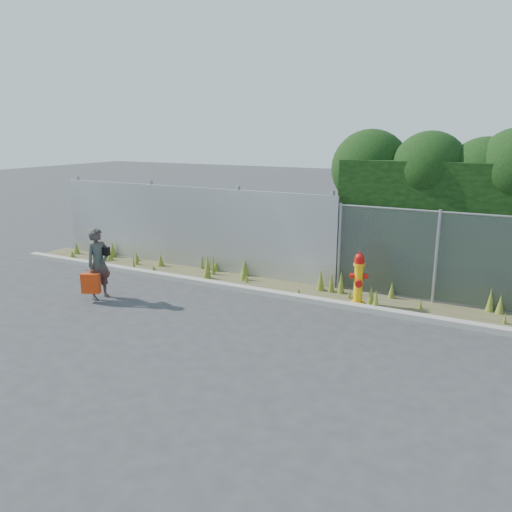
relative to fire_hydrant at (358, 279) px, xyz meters
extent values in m
plane|color=#313133|center=(-1.78, -2.14, -0.56)|extent=(80.00, 80.00, 0.00)
cube|color=#9A958B|center=(-1.78, -0.34, -0.50)|extent=(16.00, 0.22, 0.12)
cube|color=#4C472B|center=(-1.78, 0.26, -0.56)|extent=(16.00, 1.20, 0.01)
cone|color=#4F611D|center=(-3.21, 0.80, -0.37)|extent=(0.24, 0.24, 0.40)
cone|color=#4F611D|center=(0.56, 0.73, -0.37)|extent=(0.16, 0.16, 0.38)
cone|color=#4F611D|center=(-7.65, 0.60, -0.40)|extent=(0.08, 0.08, 0.33)
cone|color=#4F611D|center=(-2.86, 0.26, -0.45)|extent=(0.09, 0.09, 0.23)
cone|color=#4F611D|center=(-1.31, -0.14, -0.46)|extent=(0.13, 0.13, 0.20)
cone|color=#4F611D|center=(2.55, 0.80, -0.31)|extent=(0.16, 0.16, 0.51)
cone|color=#4F611D|center=(-3.93, 0.12, -0.38)|extent=(0.23, 0.23, 0.38)
cone|color=#4F611D|center=(-8.64, 0.11, -0.47)|extent=(0.18, 0.18, 0.20)
cone|color=#4F611D|center=(-6.40, 0.35, -0.37)|extent=(0.12, 0.12, 0.39)
cone|color=#4F611D|center=(-1.03, 0.52, -0.30)|extent=(0.20, 0.20, 0.52)
cone|color=#4F611D|center=(-4.54, 0.82, -0.36)|extent=(0.09, 0.09, 0.40)
cone|color=#4F611D|center=(-4.08, 0.78, -0.43)|extent=(0.19, 0.19, 0.27)
cone|color=#4F611D|center=(-3.96, 0.48, -0.29)|extent=(0.11, 0.11, 0.55)
cone|color=#4F611D|center=(-0.78, 0.53, -0.33)|extent=(0.16, 0.16, 0.48)
cone|color=#4F611D|center=(-8.42, 0.85, -0.43)|extent=(0.12, 0.12, 0.27)
cone|color=#4F611D|center=(-7.45, 0.21, -0.46)|extent=(0.12, 0.12, 0.21)
cone|color=#4F611D|center=(2.74, 0.81, -0.45)|extent=(0.13, 0.13, 0.23)
cone|color=#4F611D|center=(0.44, -0.18, -0.35)|extent=(0.17, 0.17, 0.44)
cone|color=#4F611D|center=(2.75, 0.76, -0.36)|extent=(0.17, 0.17, 0.41)
cone|color=#4F611D|center=(-6.04, -0.18, -0.32)|extent=(0.08, 0.08, 0.48)
cone|color=#4F611D|center=(-7.76, 0.85, -0.42)|extent=(0.11, 0.11, 0.29)
cone|color=#4F611D|center=(-8.86, 0.48, -0.38)|extent=(0.20, 0.20, 0.37)
cone|color=#4F611D|center=(-7.40, 0.36, -0.43)|extent=(0.21, 0.21, 0.26)
cone|color=#4F611D|center=(1.26, 0.30, -0.45)|extent=(0.08, 0.08, 0.24)
cone|color=#4F611D|center=(-4.37, 0.85, -0.31)|extent=(0.18, 0.18, 0.52)
cone|color=#4F611D|center=(-3.03, 0.43, -0.36)|extent=(0.21, 0.21, 0.41)
cone|color=#4F611D|center=(2.86, 0.19, -0.45)|extent=(0.09, 0.09, 0.23)
cone|color=#4F611D|center=(-4.16, 0.49, -0.39)|extent=(0.18, 0.18, 0.34)
cone|color=#4F611D|center=(-0.55, 0.54, -0.30)|extent=(0.16, 0.16, 0.52)
cone|color=#4F611D|center=(-5.47, -0.07, -0.46)|extent=(0.18, 0.18, 0.20)
cone|color=#4F611D|center=(-5.70, 0.52, -0.40)|extent=(0.22, 0.22, 0.33)
cone|color=#4F611D|center=(-0.26, 0.27, -0.44)|extent=(0.08, 0.08, 0.24)
cone|color=#4F611D|center=(0.30, -0.03, -0.33)|extent=(0.20, 0.20, 0.46)
cone|color=#4F611D|center=(-6.65, 0.66, -0.47)|extent=(0.16, 0.16, 0.19)
cone|color=#4F611D|center=(-7.62, 0.71, -0.34)|extent=(0.21, 0.21, 0.46)
cone|color=#4F611D|center=(-0.19, 0.36, -0.45)|extent=(0.10, 0.10, 0.23)
cube|color=#A3A6AA|center=(-5.03, 0.86, 0.54)|extent=(8.50, 0.08, 2.20)
cylinder|color=gray|center=(-9.08, 0.98, 0.59)|extent=(0.10, 0.10, 2.30)
cylinder|color=gray|center=(-6.28, 0.98, 0.59)|extent=(0.10, 0.10, 2.30)
cylinder|color=gray|center=(-3.48, 0.98, 0.59)|extent=(0.10, 0.10, 2.30)
cylinder|color=gray|center=(-0.98, 0.98, 0.59)|extent=(0.10, 0.10, 2.30)
cube|color=gray|center=(2.47, 0.86, 0.44)|extent=(6.50, 0.03, 2.00)
cylinder|color=gray|center=(2.47, 0.86, 1.44)|extent=(6.50, 0.04, 0.04)
cylinder|color=gray|center=(-0.73, 0.86, 0.46)|extent=(0.07, 0.07, 2.05)
cylinder|color=gray|center=(1.42, 0.86, 0.46)|extent=(0.07, 0.07, 2.05)
cube|color=black|center=(2.77, 1.86, 0.94)|extent=(7.30, 1.60, 3.00)
sphere|color=black|center=(-0.42, 2.08, 2.19)|extent=(1.88, 1.88, 1.88)
sphere|color=black|center=(0.48, 2.10, 1.94)|extent=(1.39, 1.39, 1.39)
sphere|color=black|center=(0.99, 1.80, 2.24)|extent=(1.69, 1.69, 1.69)
sphere|color=black|center=(2.13, 1.95, 2.12)|extent=(1.68, 1.68, 1.68)
cylinder|color=#F0B20C|center=(0.00, 0.01, -0.53)|extent=(0.29, 0.29, 0.06)
cylinder|color=#F0B20C|center=(0.00, 0.01, -0.13)|extent=(0.18, 0.18, 0.87)
cylinder|color=#F0B20C|center=(0.00, 0.01, 0.33)|extent=(0.25, 0.25, 0.05)
cylinder|color=#B20F0A|center=(0.00, 0.01, 0.40)|extent=(0.22, 0.22, 0.10)
sphere|color=#B20F0A|center=(0.00, 0.01, 0.47)|extent=(0.19, 0.19, 0.19)
cylinder|color=#B20F0A|center=(0.00, 0.01, 0.57)|extent=(0.05, 0.05, 0.05)
cylinder|color=#B20F0A|center=(-0.14, 0.01, 0.07)|extent=(0.10, 0.11, 0.11)
cylinder|color=#B20F0A|center=(0.14, 0.01, 0.07)|extent=(0.10, 0.11, 0.11)
cylinder|color=#B20F0A|center=(0.00, -0.14, -0.05)|extent=(0.15, 0.12, 0.15)
imported|color=#0E5B4B|center=(-5.21, -2.24, 0.23)|extent=(0.49, 0.64, 1.60)
cube|color=red|center=(-5.21, -2.51, -0.15)|extent=(0.40, 0.15, 0.44)
cylinder|color=red|center=(-5.21, -2.51, 0.14)|extent=(0.19, 0.02, 0.02)
cube|color=black|center=(-5.12, -2.13, 0.50)|extent=(0.24, 0.10, 0.18)
camera|label=1|loc=(2.77, -10.03, 3.07)|focal=35.00mm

